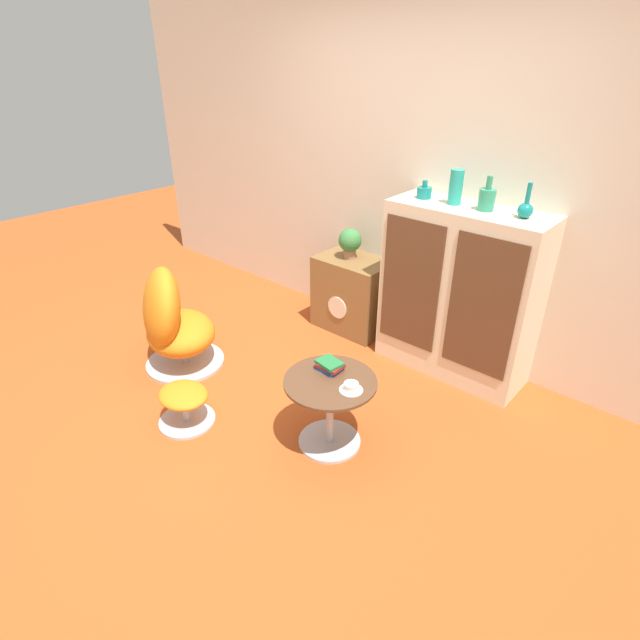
% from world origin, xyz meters
% --- Properties ---
extents(ground_plane, '(12.00, 12.00, 0.00)m').
position_xyz_m(ground_plane, '(0.00, 0.00, 0.00)').
color(ground_plane, '#B74C1E').
extents(wall_back, '(6.40, 0.06, 2.60)m').
position_xyz_m(wall_back, '(0.00, 1.70, 1.30)').
color(wall_back, beige).
rests_on(wall_back, ground_plane).
extents(sideboard, '(1.08, 0.43, 1.24)m').
position_xyz_m(sideboard, '(0.56, 1.45, 0.62)').
color(sideboard, beige).
rests_on(sideboard, ground_plane).
extents(tv_console, '(0.61, 0.42, 0.63)m').
position_xyz_m(tv_console, '(-0.38, 1.46, 0.32)').
color(tv_console, brown).
rests_on(tv_console, ground_plane).
extents(egg_chair, '(0.77, 0.74, 0.82)m').
position_xyz_m(egg_chair, '(-1.01, 0.10, 0.37)').
color(egg_chair, '#B7B7BC').
rests_on(egg_chair, ground_plane).
extents(ottoman, '(0.36, 0.36, 0.26)m').
position_xyz_m(ottoman, '(-0.40, -0.26, 0.17)').
color(ottoman, '#B7B7BC').
rests_on(ottoman, ground_plane).
extents(coffee_table, '(0.55, 0.55, 0.47)m').
position_xyz_m(coffee_table, '(0.42, 0.21, 0.29)').
color(coffee_table, '#B7B7BC').
rests_on(coffee_table, ground_plane).
extents(vase_leftmost, '(0.10, 0.10, 0.12)m').
position_xyz_m(vase_leftmost, '(0.20, 1.46, 1.28)').
color(vase_leftmost, '#147A75').
rests_on(vase_leftmost, sideboard).
extents(vase_inner_left, '(0.09, 0.09, 0.23)m').
position_xyz_m(vase_inner_left, '(0.43, 1.46, 1.35)').
color(vase_inner_left, teal).
rests_on(vase_inner_left, sideboard).
extents(vase_inner_right, '(0.10, 0.10, 0.22)m').
position_xyz_m(vase_inner_right, '(0.66, 1.46, 1.31)').
color(vase_inner_right, '#2D8E6B').
rests_on(vase_inner_right, sideboard).
extents(vase_rightmost, '(0.09, 0.09, 0.22)m').
position_xyz_m(vase_rightmost, '(0.91, 1.46, 1.30)').
color(vase_rightmost, '#147A75').
rests_on(vase_rightmost, sideboard).
extents(potted_plant, '(0.19, 0.19, 0.25)m').
position_xyz_m(potted_plant, '(-0.43, 1.46, 0.77)').
color(potted_plant, '#996B4C').
rests_on(potted_plant, tv_console).
extents(teacup, '(0.13, 0.13, 0.05)m').
position_xyz_m(teacup, '(0.57, 0.21, 0.49)').
color(teacup, white).
rests_on(teacup, coffee_table).
extents(book_stack, '(0.16, 0.13, 0.06)m').
position_xyz_m(book_stack, '(0.35, 0.29, 0.50)').
color(book_stack, '#1E478C').
rests_on(book_stack, coffee_table).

